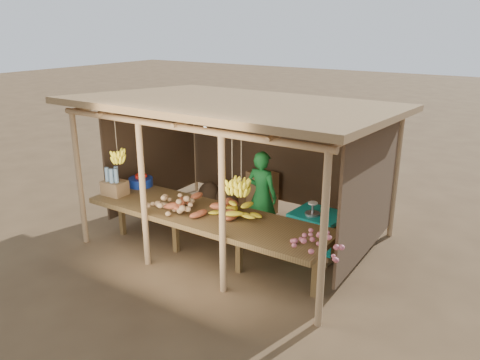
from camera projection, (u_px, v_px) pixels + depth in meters
The scene contains 13 objects.
ground at pixel (240, 238), 7.95m from camera, with size 60.00×60.00×0.00m, color brown.
stall_structure at pixel (238, 128), 7.33m from camera, with size 4.70×3.50×2.43m.
counter at pixel (205, 217), 6.96m from camera, with size 3.90×1.05×0.80m.
potato_heap at pixel (173, 201), 6.91m from camera, with size 0.86×0.51×0.36m, color #A17D53, non-canonical shape.
sweet_potato_heap at pixel (203, 201), 6.89m from camera, with size 1.04×0.63×0.36m, color #A24C29, non-canonical shape.
onion_heap at pixel (315, 240), 5.67m from camera, with size 0.70×0.42×0.35m, color #CB636F, non-canonical shape.
banana_pile at pixel (237, 207), 6.71m from camera, with size 0.69×0.41×0.35m, color yellow, non-canonical shape.
tomato_basin at pixel (141, 181), 8.07m from camera, with size 0.41×0.41×0.22m.
bottle_box at pixel (115, 184), 7.63m from camera, with size 0.38×0.31×0.47m.
vendor at pixel (262, 196), 7.74m from camera, with size 0.56×0.37×1.53m, color #1A772D.
tarp_crate at pixel (317, 232), 7.30m from camera, with size 0.82×0.73×0.91m.
carton_stack at pixel (254, 194), 9.03m from camera, with size 1.14×0.53×0.80m.
burlap_sacks at pixel (218, 197), 9.09m from camera, with size 0.88×0.46×0.62m.
Camera 1 is at (3.93, -6.06, 3.47)m, focal length 35.00 mm.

